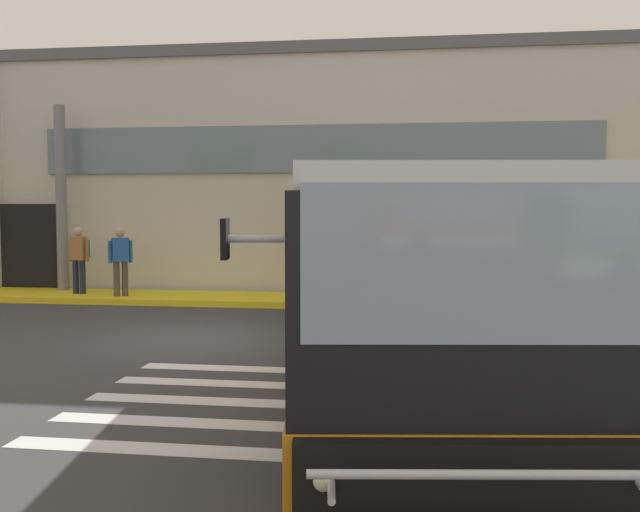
% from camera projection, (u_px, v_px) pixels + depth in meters
% --- Properties ---
extents(ground_plane, '(80.00, 90.00, 0.02)m').
position_uv_depth(ground_plane, '(206.00, 338.00, 13.47)').
color(ground_plane, '#353538').
rests_on(ground_plane, ground).
extents(bay_paint_stripes, '(4.40, 3.96, 0.01)m').
position_uv_depth(bay_paint_stripes, '(262.00, 403.00, 9.03)').
color(bay_paint_stripes, silver).
rests_on(bay_paint_stripes, ground).
extents(terminal_building, '(22.08, 13.80, 6.51)m').
position_uv_depth(terminal_building, '(288.00, 178.00, 24.79)').
color(terminal_building, beige).
rests_on(terminal_building, ground).
extents(boarding_curb, '(24.28, 2.00, 0.15)m').
position_uv_depth(boarding_curb, '(264.00, 300.00, 18.20)').
color(boarding_curb, yellow).
rests_on(boarding_curb, ground).
extents(entry_support_column, '(0.28, 0.28, 4.80)m').
position_uv_depth(entry_support_column, '(61.00, 198.00, 19.41)').
color(entry_support_column, slate).
rests_on(entry_support_column, boarding_curb).
extents(bus_main_foreground, '(4.23, 12.70, 2.70)m').
position_uv_depth(bus_main_foreground, '(395.00, 278.00, 10.82)').
color(bus_main_foreground, black).
rests_on(bus_main_foreground, ground).
extents(passenger_near_column, '(0.58, 0.42, 1.68)m').
position_uv_depth(passenger_near_column, '(79.00, 255.00, 18.72)').
color(passenger_near_column, '#1E2338').
rests_on(passenger_near_column, boarding_curb).
extents(passenger_by_doorway, '(0.51, 0.39, 1.68)m').
position_uv_depth(passenger_by_doorway, '(120.00, 258.00, 18.20)').
color(passenger_by_doorway, '#4C4233').
rests_on(passenger_by_doorway, boarding_curb).
extents(safety_bollard_yellow, '(0.18, 0.18, 0.90)m').
position_uv_depth(safety_bollard_yellow, '(416.00, 293.00, 16.45)').
color(safety_bollard_yellow, yellow).
rests_on(safety_bollard_yellow, ground).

